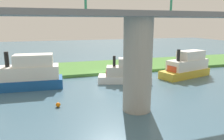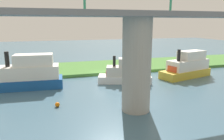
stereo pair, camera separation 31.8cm
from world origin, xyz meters
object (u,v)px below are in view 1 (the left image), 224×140
pontoon_yellow (187,66)px  motorboat_white (27,75)px  marker_buoy (58,105)px  riverboat_paddlewheel (127,73)px  bridge_pylon (138,65)px  mooring_post (126,67)px  person_on_bank (131,65)px

pontoon_yellow → motorboat_white: bearing=-1.9°
marker_buoy → riverboat_paddlewheel: bearing=-146.1°
bridge_pylon → marker_buoy: (7.62, -3.15, -4.38)m
pontoon_yellow → riverboat_paddlewheel: 10.75m
mooring_post → pontoon_yellow: pontoon_yellow is taller
motorboat_white → marker_buoy: size_ratio=20.21×
riverboat_paddlewheel → mooring_post: bearing=-109.8°
bridge_pylon → pontoon_yellow: bearing=-142.1°
bridge_pylon → person_on_bank: bridge_pylon is taller
motorboat_white → riverboat_paddlewheel: size_ratio=1.23×
person_on_bank → pontoon_yellow: bearing=139.6°
marker_buoy → bridge_pylon: bearing=157.6°
riverboat_paddlewheel → marker_buoy: 12.64m
person_on_bank → riverboat_paddlewheel: 7.44m
motorboat_white → riverboat_paddlewheel: bearing=175.1°
motorboat_white → mooring_post: bearing=-163.4°
bridge_pylon → mooring_post: (-4.96, -16.12, -3.59)m
bridge_pylon → motorboat_white: bearing=-45.7°
mooring_post → bridge_pylon: bearing=72.9°
bridge_pylon → pontoon_yellow: size_ratio=0.96×
bridge_pylon → marker_buoy: bridge_pylon is taller
mooring_post → marker_buoy: (12.58, 12.97, -0.79)m
bridge_pylon → pontoon_yellow: 17.42m
person_on_bank → motorboat_white: 18.15m
bridge_pylon → mooring_post: bridge_pylon is taller
bridge_pylon → motorboat_white: (11.09, -11.35, -2.75)m
bridge_pylon → marker_buoy: size_ratio=18.51×
mooring_post → marker_buoy: 18.09m
person_on_bank → riverboat_paddlewheel: bearing=62.8°
pontoon_yellow → riverboat_paddlewheel: bearing=2.0°
bridge_pylon → mooring_post: size_ratio=8.62×
bridge_pylon → mooring_post: bearing=-107.1°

